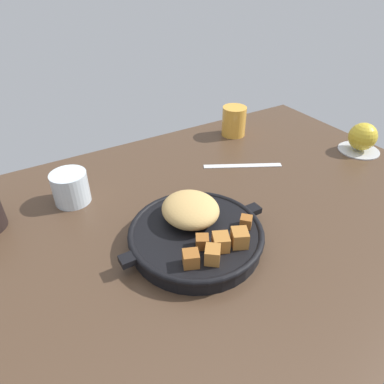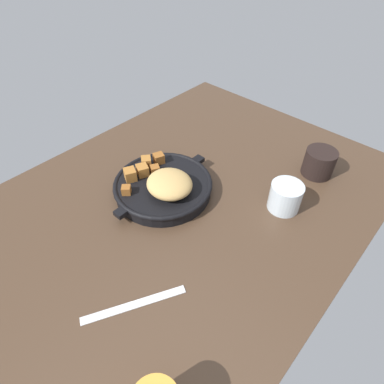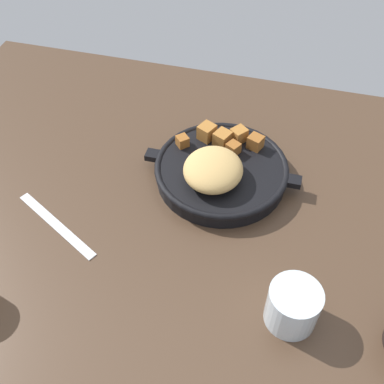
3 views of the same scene
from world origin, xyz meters
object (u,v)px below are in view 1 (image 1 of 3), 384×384
cast_iron_skillet (196,231)px  butter_knife (243,165)px  red_apple (363,137)px  juice_glass_amber (234,121)px  water_glass_short (71,188)px

cast_iron_skillet → butter_knife: bearing=35.6°
red_apple → juice_glass_amber: (-23.06, 25.84, -0.06)cm
water_glass_short → juice_glass_amber: bearing=10.5°
cast_iron_skillet → juice_glass_amber: bearing=45.2°
cast_iron_skillet → butter_knife: (24.63, 17.62, -2.43)cm
water_glass_short → juice_glass_amber: juice_glass_amber is taller
red_apple → butter_knife: size_ratio=0.37×
red_apple → water_glass_short: red_apple is taller
red_apple → water_glass_short: size_ratio=0.96×
butter_knife → juice_glass_amber: size_ratio=2.35×
cast_iron_skillet → red_apple: red_apple is taller
red_apple → butter_knife: (-32.03, 9.65, -4.05)cm
juice_glass_amber → cast_iron_skillet: bearing=-134.8°
cast_iron_skillet → red_apple: 57.24cm
butter_knife → water_glass_short: (-40.53, 6.99, 3.26)cm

